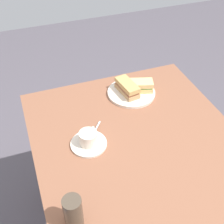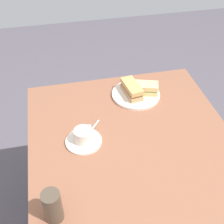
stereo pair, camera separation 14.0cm
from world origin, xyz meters
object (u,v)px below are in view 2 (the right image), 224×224
(sandwich_front, at_px, (132,89))
(sandwich_back, at_px, (145,88))
(dining_table, at_px, (136,166))
(coffee_saucer, at_px, (84,141))
(coffee_cup, at_px, (83,135))
(sandwich_plate, at_px, (136,94))
(drinking_glass, at_px, (53,206))
(spoon, at_px, (92,129))

(sandwich_front, distance_m, sandwich_back, 0.07)
(dining_table, height_order, coffee_saucer, coffee_saucer)
(sandwich_back, bearing_deg, coffee_cup, 126.52)
(dining_table, bearing_deg, sandwich_plate, -14.93)
(sandwich_back, xyz_separation_m, drinking_glass, (-0.59, 0.50, 0.03))
(sandwich_back, bearing_deg, coffee_saucer, 126.57)
(coffee_cup, bearing_deg, sandwich_back, -53.48)
(coffee_cup, relative_size, drinking_glass, 0.70)
(sandwich_front, height_order, spoon, sandwich_front)
(sandwich_plate, bearing_deg, drinking_glass, 142.55)
(sandwich_back, distance_m, coffee_saucer, 0.45)
(spoon, bearing_deg, sandwich_back, -56.38)
(spoon, xyz_separation_m, drinking_glass, (-0.39, 0.19, 0.05))
(drinking_glass, bearing_deg, coffee_cup, -24.14)
(spoon, bearing_deg, drinking_glass, 153.51)
(dining_table, distance_m, coffee_saucer, 0.26)
(coffee_cup, bearing_deg, spoon, -38.32)
(sandwich_plate, distance_m, coffee_saucer, 0.41)
(coffee_cup, bearing_deg, dining_table, -116.35)
(drinking_glass, bearing_deg, sandwich_front, -35.95)
(sandwich_plate, bearing_deg, sandwich_back, -93.82)
(dining_table, xyz_separation_m, drinking_glass, (-0.23, 0.36, 0.16))
(sandwich_front, height_order, coffee_cup, sandwich_front)
(coffee_saucer, bearing_deg, drinking_glass, 155.94)
(sandwich_back, relative_size, spoon, 1.69)
(sandwich_front, xyz_separation_m, sandwich_back, (-0.00, -0.07, -0.00))
(coffee_saucer, bearing_deg, sandwich_front, -46.80)
(sandwich_plate, height_order, sandwich_back, sandwich_back)
(dining_table, relative_size, sandwich_back, 7.75)
(sandwich_plate, relative_size, sandwich_front, 1.57)
(sandwich_back, height_order, spoon, sandwich_back)
(sandwich_front, bearing_deg, sandwich_back, -93.36)
(drinking_glass, bearing_deg, spoon, -26.49)
(sandwich_front, bearing_deg, drinking_glass, 144.05)
(spoon, bearing_deg, sandwich_plate, -51.52)
(sandwich_front, relative_size, coffee_cup, 1.70)
(sandwich_front, height_order, drinking_glass, drinking_glass)
(coffee_saucer, xyz_separation_m, spoon, (0.06, -0.05, 0.01))
(coffee_saucer, distance_m, drinking_glass, 0.36)
(dining_table, bearing_deg, sandwich_back, -21.63)
(drinking_glass, bearing_deg, sandwich_back, -40.34)
(dining_table, relative_size, spoon, 13.10)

